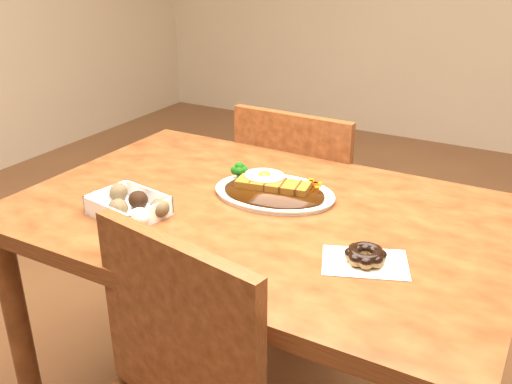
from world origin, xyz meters
The scene contains 5 objects.
table centered at (0.00, 0.00, 0.65)m, with size 1.20×0.80×0.75m.
chair_far centered at (-0.12, 0.53, 0.48)m, with size 0.43×0.43×0.87m.
katsu_curry_plate centered at (-0.01, 0.09, 0.77)m, with size 0.33×0.25×0.06m.
donut_box centered at (-0.26, -0.18, 0.77)m, with size 0.21×0.16×0.05m.
pon_de_ring centered at (0.31, -0.12, 0.77)m, with size 0.20×0.17×0.03m.
Camera 1 is at (0.61, -1.10, 1.35)m, focal length 40.00 mm.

